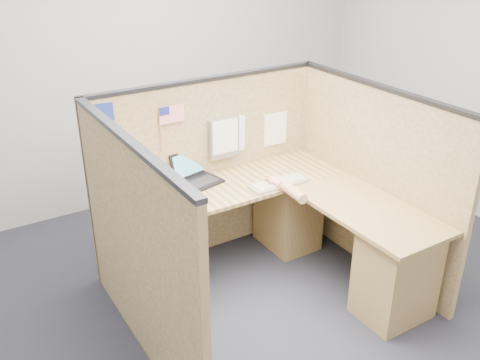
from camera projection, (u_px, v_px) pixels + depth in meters
floor at (275, 306)px, 4.03m from camera, size 5.00×5.00×0.00m
wall_back at (145, 63)px, 5.16m from camera, size 5.00×0.00×5.00m
cubicle_partitions at (245, 193)px, 4.03m from camera, size 2.06×1.83×1.53m
l_desk at (275, 237)px, 4.17m from camera, size 1.95×1.75×0.73m
laptop at (196, 174)px, 4.29m from camera, size 0.37×0.38×0.23m
keyboard at (278, 183)px, 4.23m from camera, size 0.49×0.17×0.03m
mouse at (274, 183)px, 4.21m from camera, size 0.14×0.11×0.05m
hand_forearm at (287, 188)px, 4.09m from camera, size 0.12×0.43×0.09m
blue_poster at (102, 119)px, 3.78m from camera, size 0.17×0.03×0.23m
american_flag at (169, 117)px, 4.04m from camera, size 0.21×0.01×0.36m
file_holder at (224, 138)px, 4.37m from camera, size 0.26×0.05×0.34m
paper_left at (232, 134)px, 4.43m from camera, size 0.24×0.02×0.31m
paper_right at (275, 129)px, 4.66m from camera, size 0.23×0.01×0.29m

